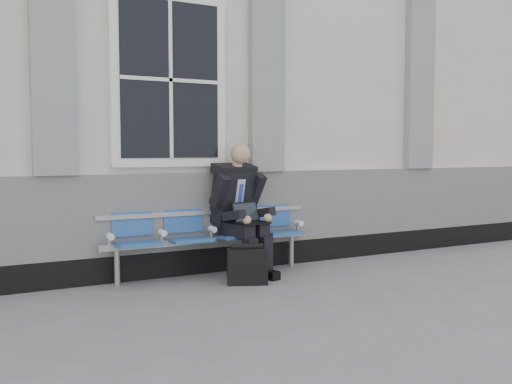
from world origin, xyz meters
TOP-DOWN VIEW (x-y plane):
  - ground at (0.00, 0.00)m, footprint 70.00×70.00m
  - station_building at (-0.02, 3.47)m, footprint 14.40×4.40m
  - bench at (0.78, 1.32)m, footprint 2.60×0.47m
  - businessman at (1.11, 1.18)m, footprint 0.68×0.92m
  - briefcase at (0.96, 0.71)m, footprint 0.47×0.34m

SIDE VIEW (x-z plane):
  - ground at x=0.00m, z-range 0.00..0.00m
  - briefcase at x=0.96m, z-range -0.02..0.43m
  - bench at x=0.78m, z-range 0.10..1.01m
  - businessman at x=1.11m, z-range 0.05..1.58m
  - station_building at x=-0.02m, z-range -0.02..4.47m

